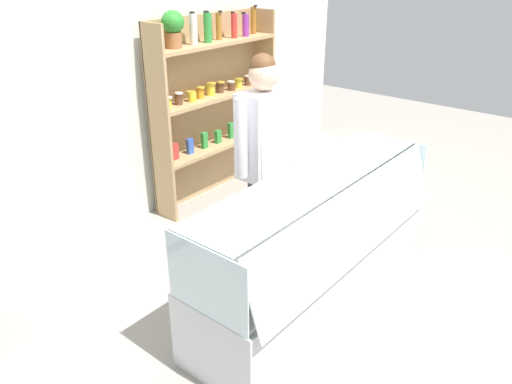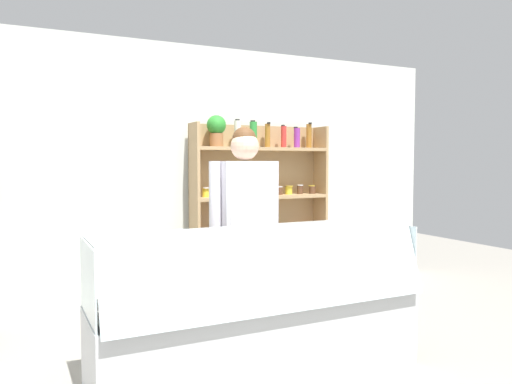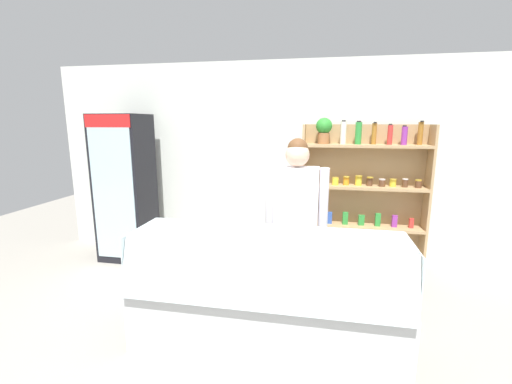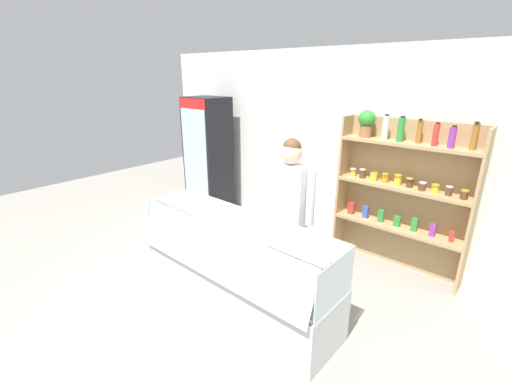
# 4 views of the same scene
# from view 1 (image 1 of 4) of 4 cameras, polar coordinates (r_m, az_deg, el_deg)

# --- Properties ---
(ground_plane) EXTENTS (12.00, 12.00, 0.00)m
(ground_plane) POSITION_cam_1_polar(r_m,az_deg,el_deg) (3.86, 7.06, -12.84)
(ground_plane) COLOR gray
(back_wall) EXTENTS (6.80, 0.10, 2.70)m
(back_wall) POSITION_cam_1_polar(r_m,az_deg,el_deg) (4.69, -15.77, 11.87)
(back_wall) COLOR silver
(back_wall) RESTS_ON ground
(shelving_unit) EXTENTS (1.56, 0.29, 1.95)m
(shelving_unit) POSITION_cam_1_polar(r_m,az_deg,el_deg) (5.19, -5.17, 10.81)
(shelving_unit) COLOR tan
(shelving_unit) RESTS_ON ground
(deli_display_case) EXTENTS (2.25, 0.71, 1.01)m
(deli_display_case) POSITION_cam_1_polar(r_m,az_deg,el_deg) (3.74, 6.72, -8.33)
(deli_display_case) COLOR silver
(deli_display_case) RESTS_ON ground
(shop_clerk) EXTENTS (0.61, 0.25, 1.75)m
(shop_clerk) POSITION_cam_1_polar(r_m,az_deg,el_deg) (3.87, 0.90, 5.25)
(shop_clerk) COLOR #2D2D38
(shop_clerk) RESTS_ON ground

